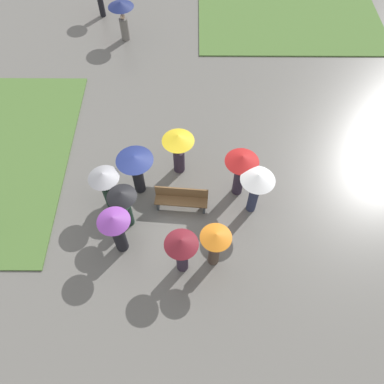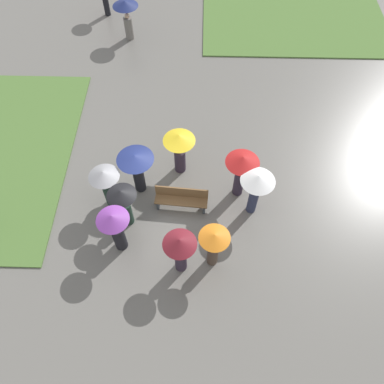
{
  "view_description": "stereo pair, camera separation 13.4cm",
  "coord_description": "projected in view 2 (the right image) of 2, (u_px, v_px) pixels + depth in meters",
  "views": [
    {
      "loc": [
        1.55,
        -6.57,
        10.93
      ],
      "look_at": [
        1.51,
        -0.08,
        0.94
      ],
      "focal_mm": 35.0,
      "sensor_mm": 36.0,
      "label": 1
    },
    {
      "loc": [
        1.68,
        -6.57,
        10.93
      ],
      "look_at": [
        1.51,
        -0.08,
        0.94
      ],
      "focal_mm": 35.0,
      "sensor_mm": 36.0,
      "label": 2
    }
  ],
  "objects": [
    {
      "name": "lawn_patch_far",
      "position": [
        293.0,
        17.0,
        18.69
      ],
      "size": [
        9.01,
        6.35,
        0.06
      ],
      "color": "#4C7033",
      "rests_on": "ground_plane"
    },
    {
      "name": "crowd_person_maroon",
      "position": [
        180.0,
        248.0,
        10.44
      ],
      "size": [
        0.97,
        0.97,
        1.88
      ],
      "rotation": [
        0.0,
        0.0,
        2.28
      ],
      "color": "#2D2333",
      "rests_on": "ground_plane"
    },
    {
      "name": "crowd_person_orange",
      "position": [
        214.0,
        244.0,
        10.64
      ],
      "size": [
        0.9,
        0.9,
        1.81
      ],
      "rotation": [
        0.0,
        0.0,
        4.14
      ],
      "color": "#47382D",
      "rests_on": "ground_plane"
    },
    {
      "name": "crowd_person_white",
      "position": [
        257.0,
        185.0,
        11.42
      ],
      "size": [
        1.07,
        1.07,
        1.95
      ],
      "rotation": [
        0.0,
        0.0,
        5.2
      ],
      "color": "#282D47",
      "rests_on": "ground_plane"
    },
    {
      "name": "crowd_person_grey",
      "position": [
        106.0,
        182.0,
        11.79
      ],
      "size": [
        0.98,
        0.98,
        1.79
      ],
      "rotation": [
        0.0,
        0.0,
        2.19
      ],
      "color": "#1E3328",
      "rests_on": "ground_plane"
    },
    {
      "name": "crowd_person_yellow",
      "position": [
        179.0,
        146.0,
        12.5
      ],
      "size": [
        1.08,
        1.08,
        1.83
      ],
      "rotation": [
        0.0,
        0.0,
        5.32
      ],
      "color": "#2D2333",
      "rests_on": "ground_plane"
    },
    {
      "name": "lone_walker_far_path",
      "position": [
        126.0,
        12.0,
        16.72
      ],
      "size": [
        1.15,
        1.15,
        1.82
      ],
      "rotation": [
        0.0,
        0.0,
        0.58
      ],
      "color": "slate",
      "rests_on": "ground_plane"
    },
    {
      "name": "crowd_person_navy",
      "position": [
        137.0,
        166.0,
        12.04
      ],
      "size": [
        1.2,
        1.2,
        1.82
      ],
      "rotation": [
        0.0,
        0.0,
        1.49
      ],
      "color": "black",
      "rests_on": "ground_plane"
    },
    {
      "name": "crowd_person_black",
      "position": [
        124.0,
        202.0,
        11.41
      ],
      "size": [
        0.91,
        0.91,
        1.81
      ],
      "rotation": [
        0.0,
        0.0,
        0.57
      ],
      "color": "#1E3328",
      "rests_on": "ground_plane"
    },
    {
      "name": "park_bench",
      "position": [
        181.0,
        198.0,
        12.35
      ],
      "size": [
        1.77,
        0.56,
        0.9
      ],
      "rotation": [
        0.0,
        0.0,
        -0.08
      ],
      "color": "brown",
      "rests_on": "ground_plane"
    },
    {
      "name": "crowd_person_purple",
      "position": [
        116.0,
        227.0,
        10.9
      ],
      "size": [
        0.96,
        0.96,
        1.9
      ],
      "rotation": [
        0.0,
        0.0,
        0.39
      ],
      "color": "black",
      "rests_on": "ground_plane"
    },
    {
      "name": "ground_plane",
      "position": [
        148.0,
        204.0,
        12.77
      ],
      "size": [
        90.0,
        90.0,
        0.0
      ],
      "primitive_type": "plane",
      "color": "#66635E"
    },
    {
      "name": "crowd_person_red",
      "position": [
        242.0,
        167.0,
        11.85
      ],
      "size": [
        1.09,
        1.09,
        1.95
      ],
      "rotation": [
        0.0,
        0.0,
        4.44
      ],
      "color": "#2D2333",
      "rests_on": "ground_plane"
    }
  ]
}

